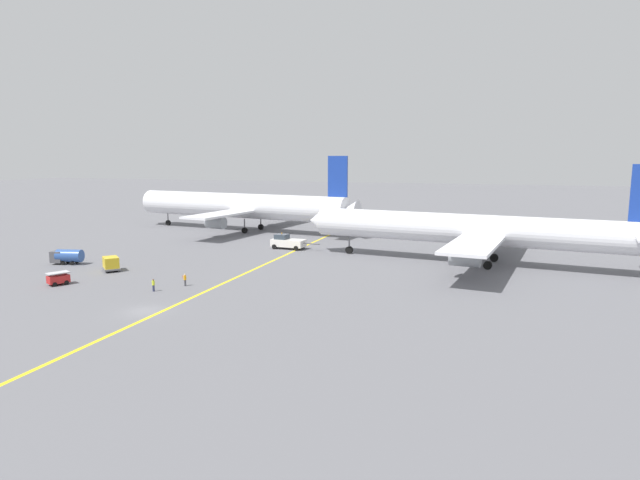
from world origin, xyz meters
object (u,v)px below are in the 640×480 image
at_px(airliner_at_gate_left, 241,206).
at_px(gse_fuel_bowser_stubby, 66,256).
at_px(gse_container_dolly_flat, 111,263).
at_px(ground_crew_wing_walker_right, 153,285).
at_px(airliner_being_pushed, 473,230).
at_px(pushback_tug, 288,242).
at_px(gse_baggage_cart_near_cluster, 58,279).
at_px(ground_crew_marshaller_foreground, 185,280).

xyz_separation_m(airliner_at_gate_left, gse_fuel_bowser_stubby, (-8.95, -44.41, -4.40)).
xyz_separation_m(gse_container_dolly_flat, ground_crew_wing_walker_right, (13.42, -8.59, -0.33)).
distance_m(airliner_being_pushed, pushback_tug, 33.89).
height_order(gse_baggage_cart_near_cluster, ground_crew_wing_walker_right, gse_baggage_cart_near_cluster).
bearing_deg(gse_fuel_bowser_stubby, ground_crew_wing_walker_right, -24.45).
bearing_deg(gse_container_dolly_flat, ground_crew_marshaller_foreground, -16.99).
relative_size(airliner_being_pushed, pushback_tug, 6.01).
bearing_deg(gse_container_dolly_flat, airliner_at_gate_left, 91.62).
relative_size(gse_container_dolly_flat, ground_crew_wing_walker_right, 2.36).
height_order(airliner_at_gate_left, airliner_being_pushed, airliner_at_gate_left).
bearing_deg(gse_container_dolly_flat, pushback_tug, 56.02).
bearing_deg(gse_baggage_cart_near_cluster, gse_fuel_bowser_stubby, 129.00).
distance_m(gse_fuel_bowser_stubby, ground_crew_marshaller_foreground, 26.84).
height_order(airliner_being_pushed, ground_crew_wing_walker_right, airliner_being_pushed).
bearing_deg(gse_container_dolly_flat, airliner_being_pushed, 23.53).
distance_m(pushback_tug, gse_fuel_bowser_stubby, 37.40).
distance_m(airliner_being_pushed, gse_fuel_bowser_stubby, 64.95).
distance_m(pushback_tug, ground_crew_marshaller_foreground, 31.56).
height_order(airliner_being_pushed, ground_crew_marshaller_foreground, airliner_being_pushed).
distance_m(airliner_at_gate_left, gse_container_dolly_flat, 46.84).
bearing_deg(ground_crew_wing_walker_right, ground_crew_marshaller_foreground, 59.57).
xyz_separation_m(airliner_being_pushed, gse_fuel_bowser_stubby, (-61.60, -20.17, -4.13)).
relative_size(gse_baggage_cart_near_cluster, ground_crew_wing_walker_right, 1.93).
xyz_separation_m(ground_crew_marshaller_foreground, ground_crew_wing_walker_right, (-2.23, -3.80, -0.01)).
height_order(gse_fuel_bowser_stubby, ground_crew_marshaller_foreground, gse_fuel_bowser_stubby).
relative_size(ground_crew_marshaller_foreground, ground_crew_wing_walker_right, 1.00).
bearing_deg(airliner_being_pushed, gse_baggage_cart_near_cluster, -148.61).
xyz_separation_m(airliner_at_gate_left, ground_crew_wing_walker_right, (14.74, -55.18, -4.88)).
distance_m(pushback_tug, ground_crew_wing_walker_right, 35.57).
relative_size(airliner_at_gate_left, ground_crew_wing_walker_right, 36.19).
distance_m(gse_container_dolly_flat, gse_baggage_cart_near_cluster, 9.51).
relative_size(airliner_being_pushed, ground_crew_marshaller_foreground, 34.86).
height_order(pushback_tug, gse_container_dolly_flat, pushback_tug).
bearing_deg(ground_crew_wing_walker_right, gse_container_dolly_flat, 147.39).
distance_m(airliner_at_gate_left, gse_fuel_bowser_stubby, 45.52).
xyz_separation_m(gse_fuel_bowser_stubby, gse_baggage_cart_near_cluster, (9.44, -11.65, -0.47)).
distance_m(airliner_being_pushed, gse_container_dolly_flat, 56.15).
bearing_deg(ground_crew_marshaller_foreground, airliner_at_gate_left, 108.28).
bearing_deg(gse_baggage_cart_near_cluster, ground_crew_wing_walker_right, 3.55).
height_order(pushback_tug, gse_fuel_bowser_stubby, pushback_tug).
bearing_deg(airliner_at_gate_left, gse_container_dolly_flat, -88.38).
bearing_deg(ground_crew_wing_walker_right, airliner_being_pushed, 39.22).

